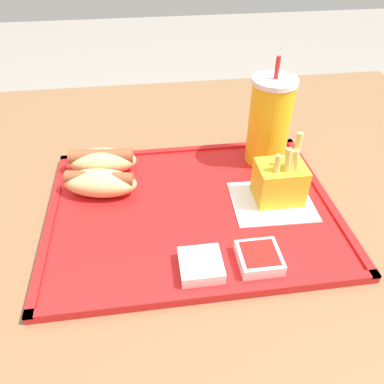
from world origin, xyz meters
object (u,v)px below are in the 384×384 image
(hot_dog_near, at_px, (100,182))
(sauce_cup_mayo, at_px, (201,265))
(hot_dog_far, at_px, (102,160))
(fries_carton, at_px, (280,181))
(soda_cup, at_px, (269,121))
(sauce_cup_ketchup, at_px, (259,258))

(hot_dog_near, height_order, sauce_cup_mayo, hot_dog_near)
(hot_dog_far, height_order, fries_carton, fries_carton)
(soda_cup, height_order, hot_dog_far, soda_cup)
(hot_dog_near, distance_m, sauce_cup_mayo, 0.22)
(sauce_cup_mayo, bearing_deg, soda_cup, 56.96)
(fries_carton, distance_m, sauce_cup_ketchup, 0.14)
(hot_dog_near, bearing_deg, sauce_cup_ketchup, -39.43)
(fries_carton, bearing_deg, sauce_cup_ketchup, -117.85)
(fries_carton, bearing_deg, sauce_cup_mayo, -138.82)
(hot_dog_far, height_order, sauce_cup_ketchup, hot_dog_far)
(sauce_cup_mayo, height_order, sauce_cup_ketchup, same)
(fries_carton, relative_size, sauce_cup_ketchup, 2.16)
(sauce_cup_ketchup, bearing_deg, hot_dog_near, 140.57)
(soda_cup, distance_m, hot_dog_far, 0.29)
(sauce_cup_mayo, bearing_deg, hot_dog_far, 119.47)
(soda_cup, bearing_deg, hot_dog_far, 179.93)
(hot_dog_far, relative_size, sauce_cup_ketchup, 2.18)
(sauce_cup_mayo, xyz_separation_m, sauce_cup_ketchup, (0.08, 0.00, 0.00))
(sauce_cup_mayo, bearing_deg, sauce_cup_ketchup, 1.17)
(sauce_cup_mayo, relative_size, sauce_cup_ketchup, 1.00)
(soda_cup, relative_size, sauce_cup_mayo, 3.39)
(soda_cup, relative_size, fries_carton, 1.57)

